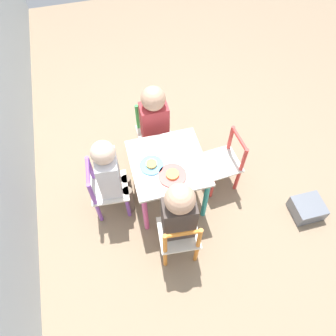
{
  "coord_description": "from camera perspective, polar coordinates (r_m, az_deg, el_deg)",
  "views": [
    {
      "loc": [
        -1.21,
        0.32,
        2.27
      ],
      "look_at": [
        0.0,
        0.0,
        0.4
      ],
      "focal_mm": 35.0,
      "sensor_mm": 36.0,
      "label": 1
    }
  ],
  "objects": [
    {
      "name": "ground_plane",
      "position": [
        2.59,
        0.0,
        -4.93
      ],
      "size": [
        6.0,
        6.0,
        0.0
      ],
      "primitive_type": "plane",
      "color": "#8C755B"
    },
    {
      "name": "child_left",
      "position": [
        2.0,
        1.83,
        -7.97
      ],
      "size": [
        0.23,
        0.21,
        0.78
      ],
      "rotation": [
        0.0,
        0.0,
        1.48
      ],
      "color": "#38383D",
      "rests_on": "ground_plane"
    },
    {
      "name": "plate_left",
      "position": [
        2.13,
        0.77,
        -1.26
      ],
      "size": [
        0.19,
        0.19,
        0.03
      ],
      "color": "#E54C47",
      "rests_on": "kids_table"
    },
    {
      "name": "chair_red",
      "position": [
        2.5,
        9.71,
        0.9
      ],
      "size": [
        0.28,
        0.28,
        0.51
      ],
      "rotation": [
        0.0,
        0.0,
        -3.06
      ],
      "color": "silver",
      "rests_on": "ground_plane"
    },
    {
      "name": "chair_orange",
      "position": [
        2.18,
        1.95,
        -11.91
      ],
      "size": [
        0.28,
        0.28,
        0.51
      ],
      "rotation": [
        0.0,
        0.0,
        1.48
      ],
      "color": "silver",
      "rests_on": "ground_plane"
    },
    {
      "name": "chair_green",
      "position": [
        2.63,
        -2.46,
        5.99
      ],
      "size": [
        0.26,
        0.26,
        0.51
      ],
      "rotation": [
        0.0,
        0.0,
        -1.57
      ],
      "color": "silver",
      "rests_on": "ground_plane"
    },
    {
      "name": "child_back",
      "position": [
        2.21,
        -9.89,
        -0.88
      ],
      "size": [
        0.21,
        0.22,
        0.75
      ],
      "rotation": [
        0.0,
        0.0,
        -0.07
      ],
      "color": "#7A6B5B",
      "rests_on": "ground_plane"
    },
    {
      "name": "kids_table",
      "position": [
        2.26,
        0.0,
        -0.2
      ],
      "size": [
        0.5,
        0.5,
        0.47
      ],
      "color": "silver",
      "rests_on": "ground_plane"
    },
    {
      "name": "child_right",
      "position": [
        2.44,
        -2.32,
        8.16
      ],
      "size": [
        0.22,
        0.2,
        0.76
      ],
      "rotation": [
        0.0,
        0.0,
        -1.57
      ],
      "color": "#4C608E",
      "rests_on": "ground_plane"
    },
    {
      "name": "storage_bin",
      "position": [
        2.69,
        23.08,
        -6.47
      ],
      "size": [
        0.2,
        0.22,
        0.12
      ],
      "color": "slate",
      "rests_on": "ground_plane"
    },
    {
      "name": "chair_purple",
      "position": [
        2.38,
        -10.66,
        -3.64
      ],
      "size": [
        0.28,
        0.28,
        0.51
      ],
      "rotation": [
        0.0,
        0.0,
        -0.07
      ],
      "color": "silver",
      "rests_on": "ground_plane"
    },
    {
      "name": "plate_back",
      "position": [
        2.17,
        -2.88,
        0.54
      ],
      "size": [
        0.16,
        0.16,
        0.03
      ],
      "color": "#4C9EE0",
      "rests_on": "kids_table"
    }
  ]
}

